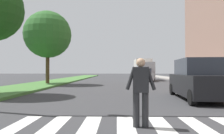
{
  "coord_description": "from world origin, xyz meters",
  "views": [
    {
      "loc": [
        -0.67,
        2.67,
        1.38
      ],
      "look_at": [
        -1.1,
        20.05,
        1.7
      ],
      "focal_mm": 32.82,
      "sensor_mm": 36.0,
      "label": 1
    }
  ],
  "objects_px": {
    "sedan_midblock": "(144,75)",
    "truck_box_delivery": "(143,69)",
    "tree_far": "(48,35)",
    "suv_crossing": "(198,80)",
    "pedestrian_performer": "(141,89)"
  },
  "relations": [
    {
      "from": "pedestrian_performer",
      "to": "truck_box_delivery",
      "type": "distance_m",
      "value": 25.21
    },
    {
      "from": "pedestrian_performer",
      "to": "sedan_midblock",
      "type": "xyz_separation_m",
      "value": [
        2.98,
        21.59,
        -0.16
      ]
    },
    {
      "from": "tree_far",
      "to": "pedestrian_performer",
      "type": "relative_size",
      "value": 4.24
    },
    {
      "from": "pedestrian_performer",
      "to": "sedan_midblock",
      "type": "bearing_deg",
      "value": 82.14
    },
    {
      "from": "tree_far",
      "to": "sedan_midblock",
      "type": "relative_size",
      "value": 1.77
    },
    {
      "from": "suv_crossing",
      "to": "sedan_midblock",
      "type": "bearing_deg",
      "value": 91.35
    },
    {
      "from": "suv_crossing",
      "to": "truck_box_delivery",
      "type": "bearing_deg",
      "value": 90.29
    },
    {
      "from": "tree_far",
      "to": "truck_box_delivery",
      "type": "bearing_deg",
      "value": 42.46
    },
    {
      "from": "tree_far",
      "to": "truck_box_delivery",
      "type": "distance_m",
      "value": 14.97
    },
    {
      "from": "suv_crossing",
      "to": "sedan_midblock",
      "type": "relative_size",
      "value": 1.16
    },
    {
      "from": "truck_box_delivery",
      "to": "tree_far",
      "type": "bearing_deg",
      "value": -137.54
    },
    {
      "from": "tree_far",
      "to": "sedan_midblock",
      "type": "bearing_deg",
      "value": 31.63
    },
    {
      "from": "suv_crossing",
      "to": "truck_box_delivery",
      "type": "relative_size",
      "value": 0.76
    },
    {
      "from": "sedan_midblock",
      "to": "truck_box_delivery",
      "type": "distance_m",
      "value": 3.52
    },
    {
      "from": "tree_far",
      "to": "truck_box_delivery",
      "type": "xyz_separation_m",
      "value": [
        10.77,
        9.85,
        -3.35
      ]
    }
  ]
}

